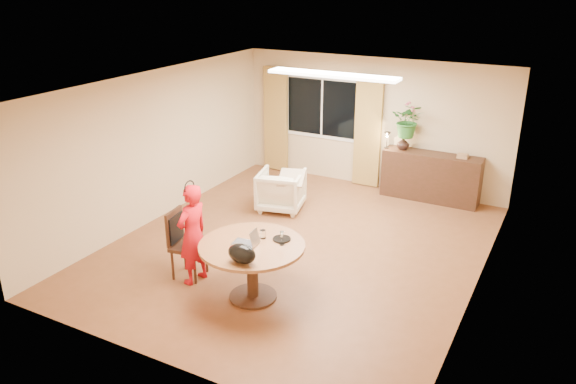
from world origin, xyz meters
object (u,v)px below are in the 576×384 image
object	(u,v)px
armchair	(281,190)
sideboard	(431,177)
dining_chair	(189,245)
child	(193,234)
dining_table	(252,256)

from	to	relation	value
armchair	sideboard	distance (m)	2.90
dining_chair	child	bearing A→B (deg)	-36.59
child	armchair	distance (m)	2.89
dining_table	dining_chair	xyz separation A→B (m)	(-1.10, 0.07, -0.13)
child	sideboard	distance (m)	5.09
child	sideboard	world-z (taller)	child
child	dining_chair	bearing A→B (deg)	-110.36
armchair	child	bearing A→B (deg)	79.88
sideboard	dining_table	bearing A→B (deg)	-104.29
child	sideboard	bearing A→B (deg)	162.90
dining_table	armchair	world-z (taller)	dining_table
armchair	sideboard	world-z (taller)	sideboard
dining_chair	armchair	world-z (taller)	dining_chair
dining_table	sideboard	world-z (taller)	sideboard
dining_table	child	bearing A→B (deg)	-179.59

